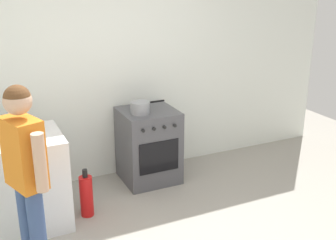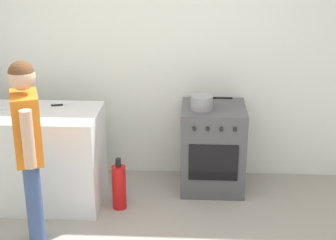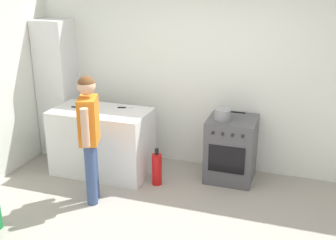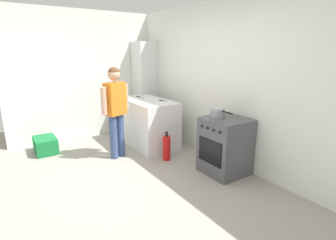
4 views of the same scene
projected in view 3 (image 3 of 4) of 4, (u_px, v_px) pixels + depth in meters
name	position (u px, v px, depth m)	size (l,w,h in m)	color
ground_plane	(167.00, 239.00, 4.39)	(8.00, 8.00, 0.00)	gray
back_wall	(214.00, 76.00, 5.70)	(6.00, 0.10, 2.60)	silver
counter_unit	(102.00, 142.00, 5.72)	(1.30, 0.70, 0.90)	silver
oven_left	(231.00, 149.00, 5.55)	(0.62, 0.62, 0.85)	#4C4C51
pot	(223.00, 114.00, 5.36)	(0.39, 0.21, 0.13)	gray
knife_utility	(80.00, 107.00, 5.68)	(0.25, 0.08, 0.01)	silver
knife_paring	(124.00, 108.00, 5.67)	(0.21, 0.08, 0.01)	silver
person	(89.00, 130.00, 4.84)	(0.30, 0.54, 1.55)	#384C7A
fire_extinguisher	(157.00, 169.00, 5.46)	(0.13, 0.13, 0.50)	red
larder_cabinet	(58.00, 88.00, 6.26)	(0.48, 0.44, 2.00)	silver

